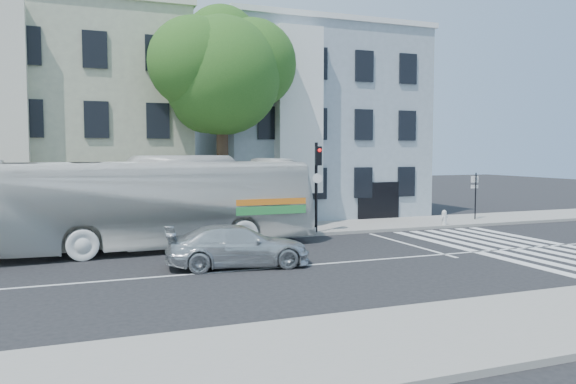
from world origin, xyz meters
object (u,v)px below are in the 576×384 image
bus (148,203)px  fire_hydrant (444,217)px  sedan (238,246)px

bus → fire_hydrant: (15.07, 1.10, -1.34)m
sedan → fire_hydrant: sedan is taller
bus → fire_hydrant: 15.17m
bus → sedan: 5.29m
bus → sedan: bus is taller
bus → sedan: (2.43, -4.55, -1.17)m
sedan → bus: bearing=35.2°
fire_hydrant → bus: bearing=-175.8°
bus → fire_hydrant: size_ratio=17.56×
sedan → fire_hydrant: (12.64, 5.65, -0.17)m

